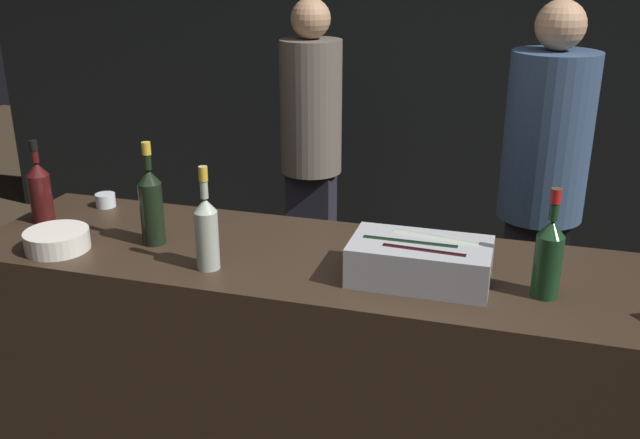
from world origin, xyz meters
The scene contains 11 objects.
wall_back_chalkboard centered at (0.00, 2.83, 1.40)m, with size 6.40×0.06×2.80m.
bar_counter centered at (0.00, 0.33, 0.49)m, with size 2.39×0.67×0.99m.
ice_bin_with_bottles centered at (0.36, 0.25, 1.06)m, with size 0.43×0.24×0.13m.
bowl_white centered at (-0.87, 0.14, 1.02)m, with size 0.22×0.22×0.07m.
candle_votive centered at (-0.94, 0.57, 1.01)m, with size 0.08×0.08×0.05m.
champagne_bottle centered at (-0.58, 0.29, 1.13)m, with size 0.08×0.08×0.36m.
red_wine_bottle_burgundy centered at (0.72, 0.25, 1.12)m, with size 0.08×0.08×0.33m.
red_wine_bottle_black_foil centered at (-1.08, 0.36, 1.11)m, with size 0.08×0.08×0.31m.
rose_wine_bottle centered at (-0.31, 0.15, 1.12)m, with size 0.07×0.07×0.34m.
person_in_hoodie centered at (0.72, 1.44, 0.98)m, with size 0.38×0.38×1.75m.
person_blond_tee centered at (-0.50, 1.89, 0.96)m, with size 0.33×0.33×1.71m.
Camera 1 is at (0.62, -1.75, 1.95)m, focal length 40.00 mm.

